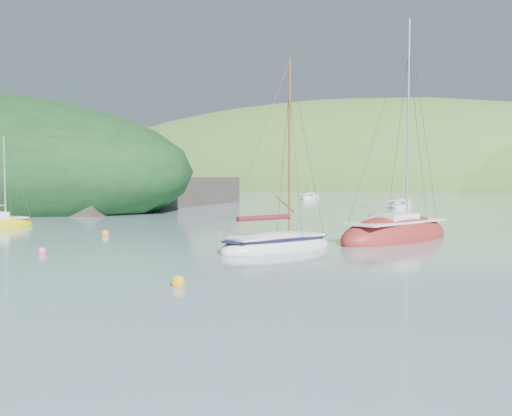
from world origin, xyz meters
The scene contains 7 objects.
ground centered at (0.00, 0.00, 0.00)m, with size 700.00×700.00×0.00m, color slate.
shoreline_hills centered at (-9.66, 172.42, 0.00)m, with size 690.00×135.00×56.00m.
daysailer_white centered at (3.35, 7.08, 0.22)m, with size 4.61×6.78×9.79m.
sloop_red centered at (6.98, 14.16, 0.24)m, with size 5.53×9.49×13.29m.
distant_sloop_a centered at (-2.92, 49.18, 0.17)m, with size 3.29×7.05×9.70m.
distant_sloop_c centered at (-22.59, 66.38, 0.18)m, with size 4.01×7.65×10.38m.
mooring_buoys centered at (-2.58, 2.13, 0.12)m, with size 14.04×10.74×0.47m.
Camera 1 is at (16.19, -16.74, 3.46)m, focal length 40.00 mm.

